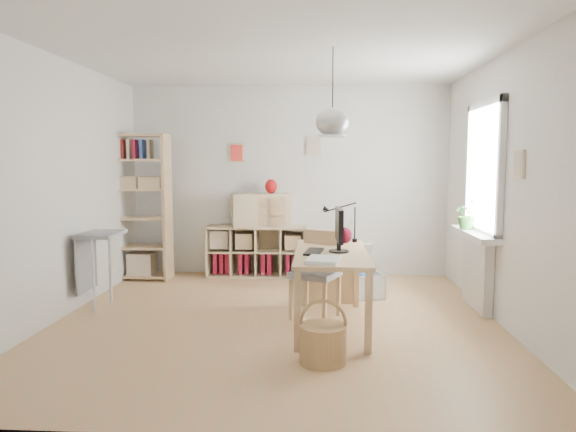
# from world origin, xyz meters

# --- Properties ---
(ground) EXTENTS (4.50, 4.50, 0.00)m
(ground) POSITION_xyz_m (0.00, 0.00, 0.00)
(ground) COLOR tan
(ground) RESTS_ON ground
(room_shell) EXTENTS (4.50, 4.50, 4.50)m
(room_shell) POSITION_xyz_m (0.55, -0.15, 2.00)
(room_shell) COLOR white
(room_shell) RESTS_ON ground
(window_unit) EXTENTS (0.07, 1.16, 1.46)m
(window_unit) POSITION_xyz_m (2.23, 0.60, 1.55)
(window_unit) COLOR white
(window_unit) RESTS_ON ground
(radiator) EXTENTS (0.10, 0.80, 0.80)m
(radiator) POSITION_xyz_m (2.19, 0.60, 0.40)
(radiator) COLOR silver
(radiator) RESTS_ON ground
(windowsill) EXTENTS (0.22, 1.20, 0.06)m
(windowsill) POSITION_xyz_m (2.14, 0.60, 0.83)
(windowsill) COLOR white
(windowsill) RESTS_ON radiator
(desk) EXTENTS (0.70, 1.50, 0.75)m
(desk) POSITION_xyz_m (0.55, -0.15, 0.66)
(desk) COLOR tan
(desk) RESTS_ON ground
(cube_shelf) EXTENTS (1.40, 0.38, 0.72)m
(cube_shelf) POSITION_xyz_m (-0.47, 2.08, 0.30)
(cube_shelf) COLOR #CDB887
(cube_shelf) RESTS_ON ground
(tall_bookshelf) EXTENTS (0.80, 0.38, 2.00)m
(tall_bookshelf) POSITION_xyz_m (-2.04, 1.80, 1.09)
(tall_bookshelf) COLOR tan
(tall_bookshelf) RESTS_ON ground
(side_table) EXTENTS (0.40, 0.55, 0.85)m
(side_table) POSITION_xyz_m (-2.04, 0.35, 0.67)
(side_table) COLOR gray
(side_table) RESTS_ON ground
(chair) EXTENTS (0.58, 0.58, 0.90)m
(chair) POSITION_xyz_m (0.42, 0.17, 0.51)
(chair) COLOR gray
(chair) RESTS_ON ground
(wicker_basket) EXTENTS (0.38, 0.38, 0.53)m
(wicker_basket) POSITION_xyz_m (0.46, -1.08, 0.17)
(wicker_basket) COLOR #9C7D46
(wicker_basket) RESTS_ON ground
(storage_chest) EXTENTS (0.72, 0.77, 0.61)m
(storage_chest) POSITION_xyz_m (0.89, 1.03, 0.20)
(storage_chest) COLOR silver
(storage_chest) RESTS_ON ground
(monitor) EXTENTS (0.20, 0.49, 0.43)m
(monitor) POSITION_xyz_m (0.62, -0.17, 0.99)
(monitor) COLOR black
(monitor) RESTS_ON desk
(keyboard) EXTENTS (0.20, 0.40, 0.02)m
(keyboard) POSITION_xyz_m (0.38, -0.22, 0.76)
(keyboard) COLOR black
(keyboard) RESTS_ON desk
(task_lamp) EXTENTS (0.38, 0.14, 0.41)m
(task_lamp) POSITION_xyz_m (0.63, 0.42, 1.03)
(task_lamp) COLOR black
(task_lamp) RESTS_ON desk
(yarn_ball) EXTENTS (0.17, 0.17, 0.17)m
(yarn_ball) POSITION_xyz_m (0.70, 0.37, 0.84)
(yarn_ball) COLOR #540B17
(yarn_ball) RESTS_ON desk
(paper_tray) EXTENTS (0.33, 0.38, 0.03)m
(paper_tray) POSITION_xyz_m (0.46, -0.67, 0.77)
(paper_tray) COLOR white
(paper_tray) RESTS_ON desk
(drawer_chest) EXTENTS (0.87, 0.54, 0.46)m
(drawer_chest) POSITION_xyz_m (-0.38, 2.04, 0.95)
(drawer_chest) COLOR #CDB887
(drawer_chest) RESTS_ON cube_shelf
(red_vase) EXTENTS (0.17, 0.17, 0.20)m
(red_vase) POSITION_xyz_m (-0.24, 2.04, 1.28)
(red_vase) COLOR #A50D0E
(red_vase) RESTS_ON drawer_chest
(potted_plant) EXTENTS (0.34, 0.31, 0.34)m
(potted_plant) POSITION_xyz_m (2.12, 0.81, 1.03)
(potted_plant) COLOR #2D6827
(potted_plant) RESTS_ON windowsill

